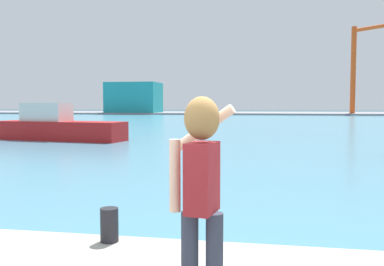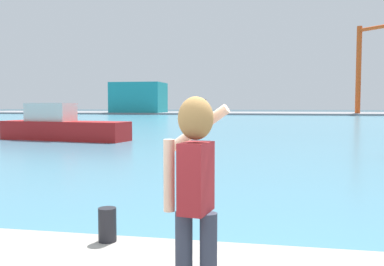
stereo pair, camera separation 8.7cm
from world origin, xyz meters
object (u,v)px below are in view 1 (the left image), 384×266
(harbor_bollard, at_px, (109,225))
(person_photographer, at_px, (201,182))
(boat_moored, at_px, (58,127))
(warehouse_left, at_px, (134,98))
(port_crane, at_px, (362,58))

(harbor_bollard, bearing_deg, person_photographer, -48.61)
(person_photographer, height_order, boat_moored, person_photographer)
(warehouse_left, bearing_deg, harbor_bollard, -72.23)
(person_photographer, xyz_separation_m, port_crane, (17.64, 85.40, 9.35))
(person_photographer, xyz_separation_m, harbor_bollard, (-1.39, 1.57, -0.86))
(harbor_bollard, height_order, warehouse_left, warehouse_left)
(harbor_bollard, distance_m, boat_moored, 22.55)
(person_photographer, bearing_deg, port_crane, -2.25)
(person_photographer, relative_size, boat_moored, 0.21)
(boat_moored, bearing_deg, warehouse_left, 112.96)
(person_photographer, distance_m, harbor_bollard, 2.26)
(boat_moored, xyz_separation_m, port_crane, (29.99, 64.12, 10.16))
(person_photographer, xyz_separation_m, warehouse_left, (-28.65, 86.66, 1.94))
(boat_moored, distance_m, warehouse_left, 67.44)
(warehouse_left, xyz_separation_m, port_crane, (46.29, -1.26, 7.41))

